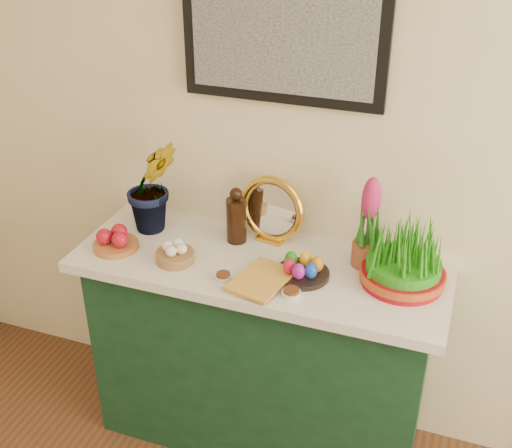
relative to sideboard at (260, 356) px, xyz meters
The scene contains 13 objects.
sideboard is the anchor object (origin of this frame).
tablecloth 0.45m from the sideboard, behind, with size 1.40×0.55×0.04m, color silver.
hyacinth_green 0.87m from the sideboard, behind, with size 0.25×0.21×0.50m, color #246819.
apple_bowl 0.75m from the sideboard, 168.77° to the right, with size 0.19×0.19×0.09m.
garlic_basket 0.59m from the sideboard, 158.80° to the right, with size 0.15×0.15×0.08m.
vinegar_cruet 0.59m from the sideboard, 142.75° to the left, with size 0.08×0.08×0.23m.
mirror 0.62m from the sideboard, 93.26° to the left, with size 0.27×0.10×0.27m.
book 0.50m from the sideboard, 104.73° to the right, with size 0.16×0.23×0.03m, color gold.
spice_dish_left 0.51m from the sideboard, 115.91° to the right, with size 0.06×0.06×0.03m.
spice_dish_right 0.54m from the sideboard, 45.84° to the right, with size 0.07×0.07×0.03m.
egg_plate 0.53m from the sideboard, 17.01° to the right, with size 0.22×0.22×0.08m.
hyacinth_pink 0.73m from the sideboard, 15.61° to the left, with size 0.11×0.11×0.35m.
wheatgrass_sabzeh 0.77m from the sideboard, ahead, with size 0.30×0.30×0.25m.
Camera 1 is at (0.28, 0.10, 2.17)m, focal length 45.00 mm.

